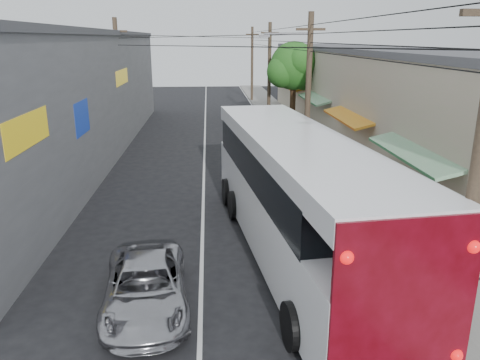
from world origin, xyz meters
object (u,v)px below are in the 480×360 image
at_px(coach_bus, 294,193).
at_px(parked_car_far, 263,118).
at_px(pedestrian_near, 299,144).
at_px(parked_car_mid, 270,129).
at_px(jeepney, 146,287).
at_px(pedestrian_far, 359,176).
at_px(parked_suv, 269,144).

height_order(coach_bus, parked_car_far, coach_bus).
bearing_deg(pedestrian_near, parked_car_mid, -91.66).
bearing_deg(pedestrian_near, jeepney, 56.53).
bearing_deg(parked_car_far, pedestrian_near, -85.64).
bearing_deg(jeepney, pedestrian_far, 40.37).
bearing_deg(pedestrian_far, coach_bus, 56.31).
bearing_deg(jeepney, parked_suv, 66.02).
height_order(jeepney, parked_suv, parked_suv).
relative_size(coach_bus, parked_car_mid, 3.41).
height_order(parked_suv, pedestrian_near, pedestrian_near).
bearing_deg(pedestrian_far, pedestrian_near, -73.48).
xyz_separation_m(jeepney, pedestrian_near, (6.80, 14.81, 0.37)).
xyz_separation_m(coach_bus, jeepney, (-4.39, -3.11, -1.41)).
bearing_deg(parked_car_far, parked_car_mid, -89.73).
distance_m(parked_car_far, pedestrian_far, 17.41).
height_order(parked_car_mid, parked_car_far, parked_car_mid).
bearing_deg(coach_bus, pedestrian_far, 48.22).
bearing_deg(parked_car_mid, coach_bus, -93.66).
bearing_deg(parked_suv, parked_car_far, 78.76).
relative_size(jeepney, parked_car_far, 1.09).
height_order(jeepney, parked_car_far, parked_car_far).
bearing_deg(parked_car_far, pedestrian_far, -81.81).
bearing_deg(parked_car_far, jeepney, -102.73).
relative_size(parked_car_mid, pedestrian_near, 2.30).
xyz_separation_m(jeepney, pedestrian_far, (8.40, 8.75, 0.24)).
relative_size(parked_suv, pedestrian_near, 3.13).
xyz_separation_m(parked_car_far, pedestrian_far, (2.40, -17.25, 0.19)).
bearing_deg(parked_suv, pedestrian_near, -39.55).
bearing_deg(coach_bus, jeepney, -151.00).
height_order(parked_car_mid, pedestrian_near, pedestrian_near).
bearing_deg(coach_bus, parked_car_mid, 78.54).
height_order(coach_bus, jeepney, coach_bus).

